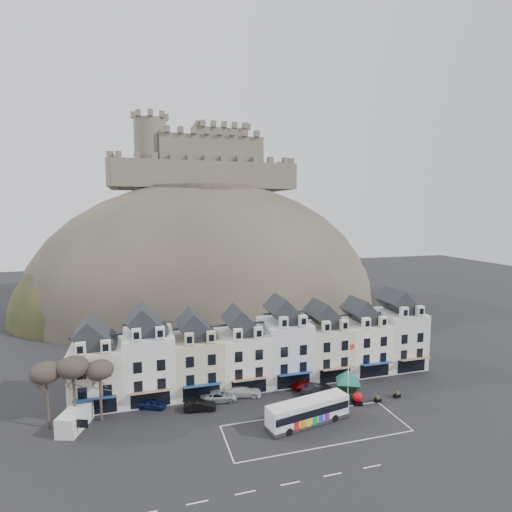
{
  "coord_description": "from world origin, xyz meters",
  "views": [
    {
      "loc": [
        -17.76,
        -40.32,
        26.34
      ],
      "look_at": [
        1.15,
        24.0,
        18.49
      ],
      "focal_mm": 28.0,
      "sensor_mm": 36.0,
      "label": 1
    }
  ],
  "objects_px": {
    "flagpole": "(349,369)",
    "car_black": "(200,406)",
    "car_white": "(242,391)",
    "car_charcoal": "(317,389)",
    "bus": "(308,411)",
    "white_van": "(75,419)",
    "car_navy": "(151,403)",
    "car_maroon": "(302,383)",
    "red_buoy": "(358,398)",
    "bus_shelter": "(348,376)",
    "car_silver": "(219,396)"
  },
  "relations": [
    {
      "from": "flagpole",
      "to": "car_charcoal",
      "type": "xyz_separation_m",
      "value": [
        -3.07,
        3.44,
        -4.03
      ]
    },
    {
      "from": "red_buoy",
      "to": "car_maroon",
      "type": "relative_size",
      "value": 0.47
    },
    {
      "from": "car_charcoal",
      "to": "car_silver",
      "type": "bearing_deg",
      "value": 76.11
    },
    {
      "from": "flagpole",
      "to": "car_black",
      "type": "bearing_deg",
      "value": 170.17
    },
    {
      "from": "white_van",
      "to": "car_charcoal",
      "type": "bearing_deg",
      "value": 19.65
    },
    {
      "from": "flagpole",
      "to": "car_navy",
      "type": "distance_m",
      "value": 26.97
    },
    {
      "from": "flagpole",
      "to": "bus_shelter",
      "type": "bearing_deg",
      "value": 63.63
    },
    {
      "from": "car_silver",
      "to": "car_black",
      "type": "bearing_deg",
      "value": 130.93
    },
    {
      "from": "bus",
      "to": "car_black",
      "type": "xyz_separation_m",
      "value": [
        -12.33,
        6.97,
        -1.0
      ]
    },
    {
      "from": "red_buoy",
      "to": "car_silver",
      "type": "distance_m",
      "value": 18.94
    },
    {
      "from": "car_black",
      "to": "car_silver",
      "type": "distance_m",
      "value": 3.5
    },
    {
      "from": "bus",
      "to": "car_navy",
      "type": "bearing_deg",
      "value": 141.97
    },
    {
      "from": "bus_shelter",
      "to": "flagpole",
      "type": "bearing_deg",
      "value": -92.64
    },
    {
      "from": "red_buoy",
      "to": "car_maroon",
      "type": "bearing_deg",
      "value": 127.3
    },
    {
      "from": "bus",
      "to": "white_van",
      "type": "bearing_deg",
      "value": 154.89
    },
    {
      "from": "red_buoy",
      "to": "car_silver",
      "type": "xyz_separation_m",
      "value": [
        -17.88,
        6.26,
        -0.18
      ]
    },
    {
      "from": "bus",
      "to": "car_white",
      "type": "xyz_separation_m",
      "value": [
        -5.93,
        9.47,
        -0.91
      ]
    },
    {
      "from": "bus",
      "to": "bus_shelter",
      "type": "relative_size",
      "value": 1.91
    },
    {
      "from": "car_navy",
      "to": "car_black",
      "type": "distance_m",
      "value": 6.62
    },
    {
      "from": "car_navy",
      "to": "car_maroon",
      "type": "relative_size",
      "value": 1.09
    },
    {
      "from": "white_van",
      "to": "car_navy",
      "type": "relative_size",
      "value": 1.38
    },
    {
      "from": "bus",
      "to": "car_black",
      "type": "height_order",
      "value": "bus"
    },
    {
      "from": "red_buoy",
      "to": "car_black",
      "type": "bearing_deg",
      "value": 168.25
    },
    {
      "from": "car_navy",
      "to": "white_van",
      "type": "bearing_deg",
      "value": 128.85
    },
    {
      "from": "flagpole",
      "to": "car_silver",
      "type": "relative_size",
      "value": 1.65
    },
    {
      "from": "car_charcoal",
      "to": "bus",
      "type": "bearing_deg",
      "value": 141.34
    },
    {
      "from": "red_buoy",
      "to": "flagpole",
      "type": "xyz_separation_m",
      "value": [
        -0.93,
        0.89,
        3.88
      ]
    },
    {
      "from": "bus",
      "to": "car_maroon",
      "type": "height_order",
      "value": "bus"
    },
    {
      "from": "white_van",
      "to": "car_black",
      "type": "xyz_separation_m",
      "value": [
        15.12,
        0.0,
        -0.49
      ]
    },
    {
      "from": "car_black",
      "to": "car_white",
      "type": "xyz_separation_m",
      "value": [
        6.4,
        2.5,
        0.09
      ]
    },
    {
      "from": "bus_shelter",
      "to": "car_navy",
      "type": "distance_m",
      "value": 27.13
    },
    {
      "from": "bus_shelter",
      "to": "car_black",
      "type": "relative_size",
      "value": 1.39
    },
    {
      "from": "car_black",
      "to": "car_silver",
      "type": "relative_size",
      "value": 0.83
    },
    {
      "from": "car_silver",
      "to": "car_white",
      "type": "bearing_deg",
      "value": -73.36
    },
    {
      "from": "car_charcoal",
      "to": "bus_shelter",
      "type": "bearing_deg",
      "value": -126.88
    },
    {
      "from": "bus_shelter",
      "to": "car_silver",
      "type": "relative_size",
      "value": 1.15
    },
    {
      "from": "car_black",
      "to": "car_maroon",
      "type": "height_order",
      "value": "car_black"
    },
    {
      "from": "bus",
      "to": "car_white",
      "type": "relative_size",
      "value": 2.08
    },
    {
      "from": "red_buoy",
      "to": "car_maroon",
      "type": "distance_m",
      "value": 8.59
    },
    {
      "from": "car_white",
      "to": "car_charcoal",
      "type": "xyz_separation_m",
      "value": [
        10.4,
        -2.5,
        -0.03
      ]
    },
    {
      "from": "car_maroon",
      "to": "white_van",
      "type": "bearing_deg",
      "value": 70.3
    },
    {
      "from": "white_van",
      "to": "car_maroon",
      "type": "xyz_separation_m",
      "value": [
        30.72,
        2.5,
        -0.54
      ]
    },
    {
      "from": "bus",
      "to": "car_maroon",
      "type": "distance_m",
      "value": 10.07
    },
    {
      "from": "white_van",
      "to": "car_white",
      "type": "height_order",
      "value": "white_van"
    },
    {
      "from": "bus_shelter",
      "to": "car_navy",
      "type": "xyz_separation_m",
      "value": [
        -26.61,
        4.7,
        -2.44
      ]
    },
    {
      "from": "red_buoy",
      "to": "car_white",
      "type": "distance_m",
      "value": 15.94
    },
    {
      "from": "car_maroon",
      "to": "car_charcoal",
      "type": "relative_size",
      "value": 0.83
    },
    {
      "from": "car_white",
      "to": "car_navy",
      "type": "bearing_deg",
      "value": 104.86
    },
    {
      "from": "red_buoy",
      "to": "car_charcoal",
      "type": "distance_m",
      "value": 5.89
    },
    {
      "from": "car_silver",
      "to": "car_maroon",
      "type": "distance_m",
      "value": 12.69
    }
  ]
}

